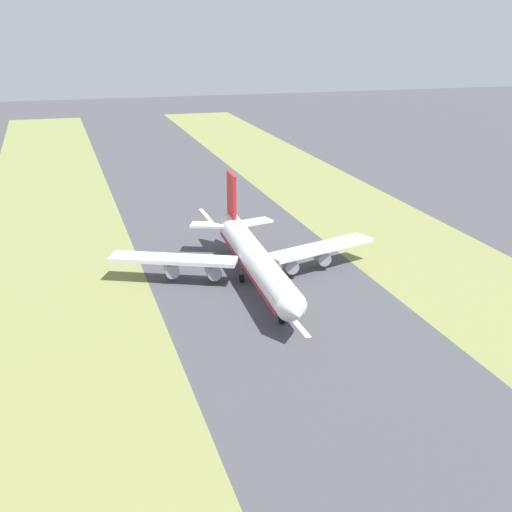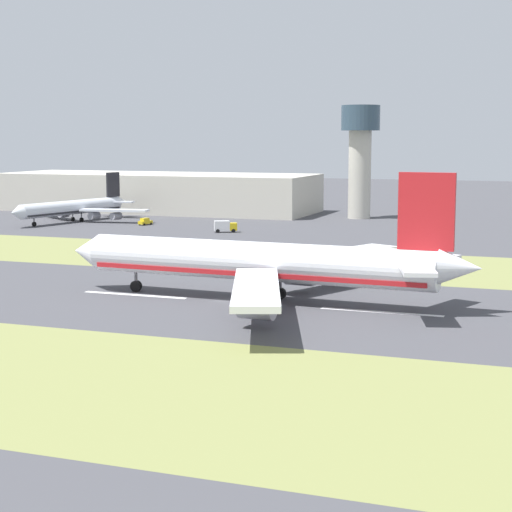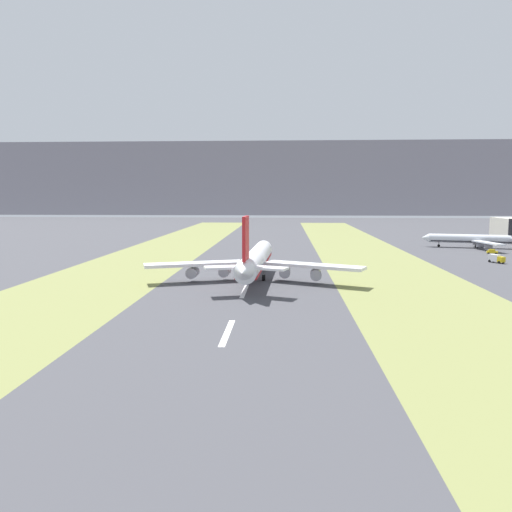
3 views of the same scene
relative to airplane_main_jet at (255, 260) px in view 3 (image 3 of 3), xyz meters
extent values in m
plane|color=#424247|center=(-1.87, 6.47, -6.02)|extent=(800.00, 800.00, 0.00)
cube|color=olive|center=(-46.87, 6.47, -6.02)|extent=(40.00, 600.00, 0.01)
cube|color=olive|center=(43.13, 6.47, -6.02)|extent=(40.00, 600.00, 0.01)
cube|color=silver|center=(-1.87, -58.10, -6.01)|extent=(1.20, 18.00, 0.01)
cube|color=silver|center=(-1.87, -18.10, -6.01)|extent=(1.20, 18.00, 0.01)
cube|color=silver|center=(-1.87, 21.90, -6.01)|extent=(1.20, 18.00, 0.01)
cylinder|color=white|center=(0.08, 1.90, 0.18)|extent=(8.41, 56.21, 6.00)
cone|color=white|center=(1.40, 32.38, 0.18)|extent=(6.09, 5.25, 5.88)
cone|color=white|center=(-1.25, -29.07, 0.98)|extent=(5.35, 6.21, 5.10)
cube|color=red|center=(0.08, 1.90, -1.47)|extent=(8.01, 53.96, 0.70)
cube|color=white|center=(-17.71, -4.56, -0.72)|extent=(29.34, 15.35, 0.90)
cube|color=white|center=(17.25, -6.06, -0.72)|extent=(28.88, 17.47, 0.90)
cylinder|color=#93939E|center=(-9.08, -1.70, -3.17)|extent=(3.40, 4.93, 3.20)
cylinder|color=#93939E|center=(-18.22, -4.81, -3.17)|extent=(3.40, 4.93, 3.20)
cylinder|color=#93939E|center=(8.90, -2.48, -3.17)|extent=(3.40, 4.93, 3.20)
cylinder|color=#93939E|center=(17.74, -6.37, -3.17)|extent=(3.40, 4.93, 3.20)
cube|color=red|center=(-1.04, -24.07, 8.68)|extent=(1.14, 8.03, 11.00)
cube|color=white|center=(-6.53, -23.84, 1.18)|extent=(10.81, 6.92, 0.60)
cube|color=white|center=(4.46, -24.31, 1.18)|extent=(10.91, 7.62, 0.60)
cylinder|color=#59595E|center=(1.00, 23.16, -3.52)|extent=(0.50, 0.50, 3.20)
cylinder|color=black|center=(1.00, 23.16, -5.12)|extent=(0.98, 1.84, 1.80)
cylinder|color=#59595E|center=(-2.64, -0.98, -3.52)|extent=(0.50, 0.50, 3.20)
cylinder|color=black|center=(-2.64, -0.98, -5.12)|extent=(0.98, 1.84, 1.80)
cylinder|color=#59595E|center=(2.55, -1.21, -3.52)|extent=(0.50, 0.50, 3.20)
cylinder|color=black|center=(2.55, -1.21, -5.12)|extent=(0.98, 1.84, 1.80)
cylinder|color=silver|center=(99.05, 96.44, -1.64)|extent=(39.50, 12.93, 4.24)
cone|color=silver|center=(78.05, 101.23, -1.64)|extent=(4.37, 4.83, 4.15)
cube|color=black|center=(99.05, 96.44, -2.81)|extent=(37.91, 12.37, 0.49)
cube|color=silver|center=(101.27, 83.25, -2.28)|extent=(7.44, 20.90, 0.64)
cube|color=silver|center=(106.77, 107.36, -2.28)|extent=(15.18, 19.23, 0.64)
cylinder|color=#93939E|center=(100.39, 89.61, -4.01)|extent=(3.81, 2.96, 2.26)
cylinder|color=#93939E|center=(101.39, 82.87, -4.01)|extent=(3.81, 2.96, 2.26)
cylinder|color=#93939E|center=(103.22, 102.01, -4.01)|extent=(3.81, 2.96, 2.26)
cylinder|color=#93939E|center=(107.04, 107.66, -4.01)|extent=(3.81, 2.96, 2.26)
cylinder|color=#59595E|center=(84.40, 99.78, -4.26)|extent=(0.35, 0.35, 2.26)
cylinder|color=black|center=(84.40, 99.78, -5.39)|extent=(1.38, 0.90, 1.27)
cylinder|color=#59595E|center=(100.71, 94.18, -4.26)|extent=(0.35, 0.35, 2.26)
cylinder|color=black|center=(100.71, 94.18, -5.39)|extent=(1.38, 0.90, 1.27)
cylinder|color=#59595E|center=(101.52, 97.76, -4.26)|extent=(0.35, 0.35, 2.26)
cylinder|color=black|center=(101.52, 97.76, -5.39)|extent=(1.38, 0.90, 1.27)
cube|color=gold|center=(89.48, 40.79, -4.52)|extent=(2.88, 2.80, 2.00)
cube|color=silver|center=(88.06, 43.44, -4.22)|extent=(3.83, 4.56, 2.60)
cylinder|color=black|center=(90.45, 41.31, -5.52)|extent=(0.78, 1.05, 1.00)
cylinder|color=black|center=(88.51, 40.27, -5.52)|extent=(0.78, 1.05, 1.00)
cylinder|color=black|center=(88.46, 45.01, -5.52)|extent=(0.78, 1.05, 1.00)
cylinder|color=black|center=(86.52, 43.98, -5.52)|extent=(0.78, 1.05, 1.00)
cube|color=gold|center=(98.70, 71.72, -5.24)|extent=(4.72, 2.93, 0.90)
cube|color=gold|center=(98.51, 71.78, -4.39)|extent=(2.74, 2.13, 0.80)
cylinder|color=black|center=(100.32, 72.20, -5.69)|extent=(0.70, 0.41, 0.66)
cylinder|color=black|center=(99.83, 70.47, -5.69)|extent=(0.70, 0.41, 0.66)
cylinder|color=black|center=(97.57, 72.98, -5.69)|extent=(0.70, 0.41, 0.66)
cylinder|color=black|center=(97.08, 71.25, -5.69)|extent=(0.70, 0.41, 0.66)
cube|color=gray|center=(-1.87, 526.47, 39.17)|extent=(800.00, 120.00, 90.39)
camera|label=1|loc=(41.70, 145.31, 51.48)|focal=50.00mm
camera|label=2|loc=(-122.17, -42.34, 18.93)|focal=60.00mm
camera|label=3|loc=(8.62, -148.16, 19.56)|focal=35.00mm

